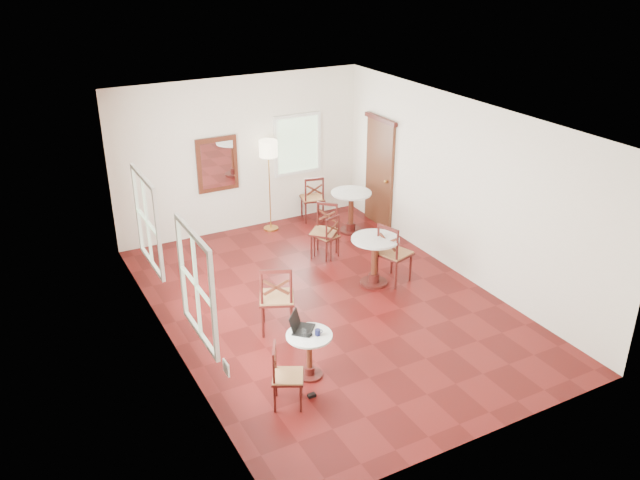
% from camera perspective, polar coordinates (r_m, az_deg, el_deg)
% --- Properties ---
extents(ground, '(7.00, 7.00, 0.00)m').
position_cam_1_polar(ground, '(10.46, 0.78, -5.59)').
color(ground, '#560F0E').
rests_on(ground, ground).
extents(room_shell, '(5.02, 7.02, 3.01)m').
position_cam_1_polar(room_shell, '(9.84, -0.24, 4.58)').
color(room_shell, white).
rests_on(room_shell, ground).
extents(cafe_table_near, '(0.60, 0.60, 0.64)m').
position_cam_1_polar(cafe_table_near, '(8.67, -0.93, -9.55)').
color(cafe_table_near, '#441411').
rests_on(cafe_table_near, ground).
extents(cafe_table_mid, '(0.79, 0.79, 0.84)m').
position_cam_1_polar(cafe_table_mid, '(10.86, 4.75, -1.37)').
color(cafe_table_mid, '#441411').
rests_on(cafe_table_mid, ground).
extents(cafe_table_back, '(0.78, 0.78, 0.83)m').
position_cam_1_polar(cafe_table_back, '(12.82, 2.71, 2.85)').
color(cafe_table_back, '#441411').
rests_on(cafe_table_back, ground).
extents(chair_near_a, '(0.67, 0.67, 1.10)m').
position_cam_1_polar(chair_near_a, '(9.55, -3.78, -5.03)').
color(chair_near_a, '#441411').
rests_on(chair_near_a, ground).
extents(chair_near_b, '(0.52, 0.52, 0.84)m').
position_cam_1_polar(chair_near_b, '(8.19, -2.97, -11.68)').
color(chair_near_b, '#441411').
rests_on(chair_near_b, ground).
extents(chair_mid_a, '(0.46, 0.46, 0.82)m').
position_cam_1_polar(chair_mid_a, '(11.81, 0.65, 0.34)').
color(chair_mid_a, '#441411').
rests_on(chair_mid_a, ground).
extents(chair_mid_b, '(0.61, 0.61, 1.05)m').
position_cam_1_polar(chair_mid_b, '(10.96, 6.38, -1.15)').
color(chair_mid_b, '#441411').
rests_on(chair_mid_b, ground).
extents(chair_back_a, '(0.53, 0.53, 0.96)m').
position_cam_1_polar(chair_back_a, '(13.37, -0.65, 3.65)').
color(chair_back_a, '#441411').
rests_on(chair_back_a, ground).
extents(chair_back_b, '(0.63, 0.63, 0.96)m').
position_cam_1_polar(chair_back_b, '(11.85, 0.40, 0.81)').
color(chair_back_b, '#441411').
rests_on(chair_back_b, ground).
extents(floor_lamp, '(0.35, 0.35, 1.82)m').
position_cam_1_polar(floor_lamp, '(12.61, -4.49, 7.38)').
color(floor_lamp, '#BF8C3F').
rests_on(floor_lamp, ground).
extents(laptop, '(0.42, 0.43, 0.23)m').
position_cam_1_polar(laptop, '(8.60, -1.75, -7.45)').
color(laptop, black).
rests_on(laptop, cafe_table_near).
extents(mouse, '(0.11, 0.08, 0.04)m').
position_cam_1_polar(mouse, '(8.49, -0.96, -8.21)').
color(mouse, black).
rests_on(mouse, cafe_table_near).
extents(navy_mug, '(0.11, 0.07, 0.08)m').
position_cam_1_polar(navy_mug, '(8.50, -0.18, -8.00)').
color(navy_mug, '#101237').
rests_on(navy_mug, cafe_table_near).
extents(water_glass, '(0.07, 0.07, 0.11)m').
position_cam_1_polar(water_glass, '(8.46, -1.39, -8.07)').
color(water_glass, white).
rests_on(water_glass, cafe_table_near).
extents(power_adapter, '(0.10, 0.06, 0.04)m').
position_cam_1_polar(power_adapter, '(8.53, -0.73, -13.31)').
color(power_adapter, black).
rests_on(power_adapter, ground).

